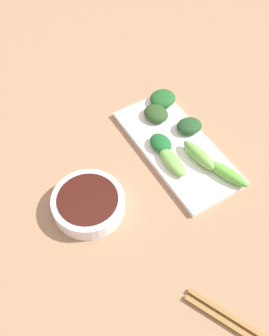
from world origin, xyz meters
The scene contains 11 objects.
tabletop centered at (0.00, 0.00, 0.01)m, with size 2.10×2.10×0.02m, color #967254.
sauce_bowl centered at (-0.11, -0.03, 0.04)m, with size 0.14×0.14×0.04m.
serving_plate centered at (0.12, 0.00, 0.03)m, with size 0.14×0.31×0.01m, color white.
broccoli_leafy_0 centered at (0.13, 0.09, 0.04)m, with size 0.05×0.06×0.02m, color #27461E.
broccoli_stalk_1 centered at (0.16, -0.12, 0.04)m, with size 0.03×0.10×0.02m, color #60B43D.
broccoli_leafy_2 centered at (0.09, 0.02, 0.04)m, with size 0.04×0.05×0.02m, color #185B27.
broccoli_leafy_3 centered at (0.17, 0.12, 0.04)m, with size 0.06×0.06×0.02m, color #1D5722.
broccoli_stalk_4 centered at (0.14, -0.05, 0.05)m, with size 0.03×0.09×0.03m, color #71B14C.
broccoli_leafy_5 centered at (0.17, 0.02, 0.04)m, with size 0.05×0.05×0.02m, color #1F4622.
broccoli_stalk_6 centered at (0.08, -0.04, 0.04)m, with size 0.03×0.08×0.02m, color #72B14E.
chopsticks centered at (0.00, -0.37, 0.02)m, with size 0.12×0.22×0.01m.
Camera 1 is at (-0.24, -0.42, 0.71)m, focal length 43.87 mm.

